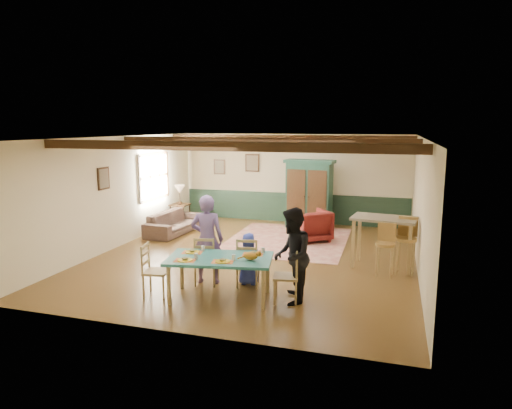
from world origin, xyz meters
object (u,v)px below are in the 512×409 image
(armoire, at_px, (309,194))
(bar_stool_left, at_px, (385,250))
(dining_chair_far_right, at_px, (248,261))
(person_woman, at_px, (292,256))
(cat, at_px, (250,255))
(dining_chair_far_left, at_px, (207,260))
(sofa, at_px, (174,222))
(dining_chair_end_left, at_px, (156,270))
(person_man, at_px, (207,239))
(armchair, at_px, (311,226))
(table_lamp, at_px, (180,195))
(dining_table, at_px, (220,278))
(counter_table, at_px, (383,243))
(dining_chair_end_right, at_px, (286,275))
(person_child, at_px, (249,259))
(bar_stool_right, at_px, (406,246))
(end_table, at_px, (180,214))

(armoire, relative_size, bar_stool_left, 1.90)
(dining_chair_far_right, relative_size, person_woman, 0.58)
(person_woman, relative_size, cat, 4.58)
(dining_chair_far_left, xyz_separation_m, bar_stool_left, (3.20, 1.44, 0.06))
(person_woman, height_order, sofa, person_woman)
(dining_chair_end_left, height_order, person_man, person_man)
(dining_chair_end_left, distance_m, armchair, 5.00)
(person_woman, distance_m, sofa, 5.82)
(armchair, relative_size, bar_stool_left, 0.85)
(person_man, height_order, armoire, armoire)
(armchair, distance_m, sofa, 3.81)
(dining_chair_far_left, xyz_separation_m, person_man, (-0.01, 0.08, 0.38))
(dining_chair_far_right, distance_m, person_woman, 1.15)
(sofa, bearing_deg, dining_chair_end_left, -153.46)
(armoire, height_order, table_lamp, armoire)
(cat, distance_m, sofa, 5.52)
(cat, bearing_deg, dining_chair_far_right, 100.37)
(dining_table, bearing_deg, armoire, 85.45)
(armchair, xyz_separation_m, counter_table, (1.84, -1.79, 0.14))
(armoire, height_order, counter_table, armoire)
(dining_chair_far_left, distance_m, counter_table, 3.73)
(dining_table, bearing_deg, dining_chair_far_left, 129.36)
(dining_chair_end_right, relative_size, person_child, 0.95)
(dining_chair_end_right, xyz_separation_m, armoire, (-0.64, 5.66, 0.53))
(counter_table, height_order, bar_stool_left, counter_table)
(person_woman, height_order, counter_table, person_woman)
(bar_stool_left, bearing_deg, sofa, 165.52)
(dining_table, relative_size, bar_stool_right, 1.55)
(person_child, xyz_separation_m, sofa, (-3.25, 3.35, -0.20))
(counter_table, relative_size, bar_stool_left, 1.24)
(dining_chair_far_left, relative_size, person_child, 0.95)
(dining_chair_end_left, xyz_separation_m, cat, (1.66, 0.20, 0.36))
(dining_chair_end_left, bearing_deg, armoire, -24.89)
(dining_chair_end_left, relative_size, person_child, 0.95)
(person_woman, distance_m, armoire, 5.70)
(dining_chair_far_left, bearing_deg, cat, 139.20)
(dining_chair_end_right, bearing_deg, dining_chair_end_left, -90.00)
(person_woman, height_order, armchair, person_woman)
(dining_chair_end_left, xyz_separation_m, armchair, (1.90, 4.63, -0.06))
(cat, xyz_separation_m, counter_table, (2.08, 2.64, -0.29))
(dining_chair_far_left, height_order, end_table, dining_chair_far_left)
(dining_table, relative_size, armoire, 0.89)
(dining_chair_far_left, height_order, person_man, person_man)
(dining_table, relative_size, end_table, 2.82)
(dining_table, bearing_deg, counter_table, 45.07)
(end_table, distance_m, table_lamp, 0.60)
(dining_table, bearing_deg, sofa, 125.64)
(dining_table, distance_m, cat, 0.71)
(sofa, distance_m, bar_stool_right, 6.36)
(person_child, xyz_separation_m, cat, (0.30, -0.84, 0.33))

